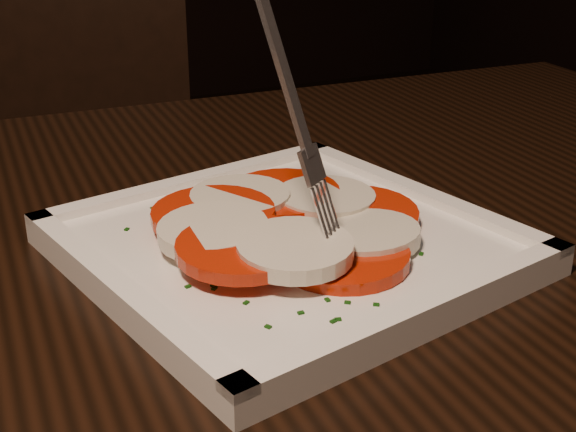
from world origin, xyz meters
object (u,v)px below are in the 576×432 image
object	(u,v)px
chair	(64,169)
fork	(278,89)
table	(200,402)
plate	(288,247)

from	to	relation	value
chair	fork	bearing A→B (deg)	-72.61
table	chair	size ratio (longest dim) A/B	1.32
chair	plate	world-z (taller)	chair
table	fork	size ratio (longest dim) A/B	7.38
fork	chair	bearing A→B (deg)	53.74
chair	plate	xyz separation A→B (m)	(0.01, -0.84, 0.22)
table	fork	xyz separation A→B (m)	(0.05, -0.02, 0.22)
table	plate	bearing A→B (deg)	-4.54
plate	fork	xyz separation A→B (m)	(-0.01, -0.02, 0.11)
table	plate	distance (m)	0.12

